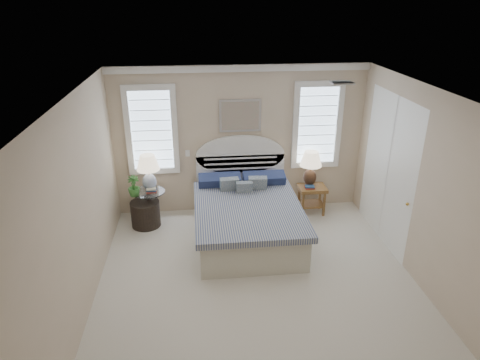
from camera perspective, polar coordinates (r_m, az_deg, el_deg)
The scene contains 21 objects.
floor at distance 6.16m, azimuth 2.56°, elevation -14.25°, with size 4.50×5.00×0.01m, color beige.
ceiling at distance 4.99m, azimuth 3.13°, elevation 11.09°, with size 4.50×5.00×0.01m, color white.
wall_back at distance 7.74m, azimuth -0.00°, elevation 5.27°, with size 4.50×0.02×2.70m, color #C6B295.
wall_left at distance 5.58m, azimuth -20.72°, elevation -3.85°, with size 0.02×5.00×2.70m, color #C6B295.
wall_right at distance 6.18m, azimuth 23.91°, elevation -1.69°, with size 0.02×5.00×2.70m, color #C6B295.
crown_molding at distance 7.40m, azimuth 0.03°, elevation 14.71°, with size 4.50×0.08×0.12m, color white.
hvac_vent at distance 6.05m, azimuth 13.46°, elevation 12.50°, with size 0.30×0.20×0.02m, color #B2B2B2.
switch_plate at distance 7.75m, azimuth -7.00°, elevation 3.56°, with size 0.08×0.01×0.12m, color white.
window_left at distance 7.64m, azimuth -11.69°, elevation 6.51°, with size 0.90×0.06×1.60m, color #C7E2FC.
window_right at distance 7.91m, azimuth 10.22°, elevation 7.20°, with size 0.90×0.06×1.60m, color #C7E2FC.
painting at distance 7.57m, azimuth 0.03°, elevation 8.56°, with size 0.74×0.04×0.58m, color silver.
closet_door at distance 7.20m, azimuth 19.11°, elevation 1.23°, with size 0.02×1.80×2.40m, color white.
bed at distance 7.17m, azimuth 0.89°, elevation -4.69°, with size 1.72×2.28×1.47m.
side_table_left at distance 7.70m, azimuth -11.96°, elevation -3.14°, with size 0.56×0.56×0.63m.
nightstand_right at distance 8.02m, azimuth 9.55°, elevation -1.84°, with size 0.50×0.40×0.53m.
floor_pot at distance 7.72m, azimuth -12.47°, elevation -4.40°, with size 0.51×0.51×0.46m, color black.
lamp_left at distance 7.51m, azimuth -12.13°, elevation 1.51°, with size 0.47×0.47×0.65m.
lamp_right at distance 7.89m, azimuth 9.41°, elevation 2.06°, with size 0.44×0.44×0.65m.
potted_plant at distance 7.41m, azimuth -14.00°, elevation -0.80°, with size 0.20×0.20×0.36m, color #316C2B.
books_left at distance 7.54m, azimuth -11.75°, elevation -1.34°, with size 0.18×0.13×0.07m.
books_right at distance 7.87m, azimuth 9.28°, elevation -0.95°, with size 0.18×0.13×0.05m.
Camera 1 is at (-0.79, -4.81, 3.77)m, focal length 32.00 mm.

